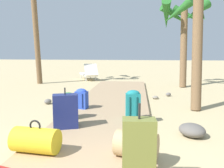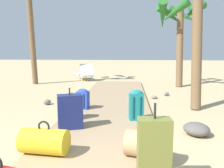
% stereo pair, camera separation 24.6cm
% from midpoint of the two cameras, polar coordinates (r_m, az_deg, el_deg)
% --- Properties ---
extents(ground_plane, '(60.00, 60.00, 0.00)m').
position_cam_midpoint_polar(ground_plane, '(5.13, -2.42, -8.29)').
color(ground_plane, tan).
extents(boardwalk, '(1.89, 9.14, 0.08)m').
position_cam_midpoint_polar(boardwalk, '(6.00, -1.42, -5.45)').
color(boardwalk, tan).
rests_on(boardwalk, ground).
extents(suitcase_olive, '(0.35, 0.22, 0.85)m').
position_cam_midpoint_polar(suitcase_olive, '(2.52, 7.22, -15.85)').
color(suitcase_olive, olive).
rests_on(suitcase_olive, boardwalk).
extents(duffel_bag_tan, '(0.61, 0.48, 0.46)m').
position_cam_midpoint_polar(duffel_bag_tan, '(3.15, 6.04, -14.23)').
color(duffel_bag_tan, tan).
rests_on(duffel_bag_tan, boardwalk).
extents(backpack_green, '(0.28, 0.20, 0.54)m').
position_cam_midpoint_polar(backpack_green, '(4.81, -11.19, -5.08)').
color(backpack_green, '#237538').
rests_on(backpack_green, boardwalk).
extents(duffel_bag_yellow, '(0.65, 0.41, 0.45)m').
position_cam_midpoint_polar(duffel_bag_yellow, '(3.39, -18.04, -12.99)').
color(duffel_bag_yellow, gold).
rests_on(duffel_bag_yellow, boardwalk).
extents(backpack_blue, '(0.31, 0.25, 0.48)m').
position_cam_midpoint_polar(backpack_blue, '(5.63, -8.33, -3.43)').
color(backpack_blue, '#2847B7').
rests_on(backpack_blue, boardwalk).
extents(suitcase_navy, '(0.48, 0.37, 0.72)m').
position_cam_midpoint_polar(suitcase_navy, '(4.27, -11.72, -6.54)').
color(suitcase_navy, navy).
rests_on(suitcase_navy, boardwalk).
extents(backpack_teal, '(0.30, 0.23, 0.60)m').
position_cam_midpoint_polar(backpack_teal, '(4.69, 4.39, -4.89)').
color(backpack_teal, '#197A7F').
rests_on(backpack_teal, boardwalk).
extents(palm_tree_far_right, '(1.90, 2.08, 3.39)m').
position_cam_midpoint_polar(palm_tree_far_right, '(9.93, 15.21, 14.64)').
color(palm_tree_far_right, brown).
rests_on(palm_tree_far_right, ground).
extents(lounge_chair, '(1.19, 1.63, 0.81)m').
position_cam_midpoint_polar(lounge_chair, '(11.61, -7.21, 2.56)').
color(lounge_chair, white).
rests_on(lounge_chair, ground).
extents(rock_right_near, '(0.23, 0.23, 0.12)m').
position_cam_midpoint_polar(rock_right_near, '(7.74, 12.11, -2.38)').
color(rock_right_near, slate).
rests_on(rock_right_near, ground).
extents(rock_right_mid, '(0.21, 0.20, 0.09)m').
position_cam_midpoint_polar(rock_right_mid, '(7.23, 9.16, -3.14)').
color(rock_right_mid, gray).
rests_on(rock_right_mid, ground).
extents(rock_left_far, '(0.24, 0.26, 0.14)m').
position_cam_midpoint_polar(rock_left_far, '(6.63, -16.36, -4.20)').
color(rock_left_far, slate).
rests_on(rock_left_far, ground).
extents(rock_right_far, '(0.60, 0.62, 0.22)m').
position_cam_midpoint_polar(rock_right_far, '(4.34, 18.15, -10.30)').
color(rock_right_far, '#5B5651').
rests_on(rock_right_far, ground).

